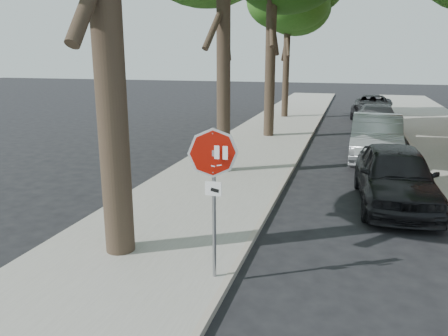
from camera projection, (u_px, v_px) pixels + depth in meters
The scene contains 9 objects.
ground at pixel (254, 288), 7.42m from camera, with size 120.00×120.00×0.00m, color black.
sidewalk_left at pixel (258, 144), 19.24m from camera, with size 4.00×55.00×0.12m, color gray.
curb_left at pixel (305, 147), 18.68m from camera, with size 0.12×55.00×0.13m, color #9E9384.
curb_right at pixel (415, 153), 17.48m from camera, with size 0.12×55.00×0.13m, color #9E9384.
stop_sign at pixel (213, 175), 7.10m from camera, with size 0.76×0.34×2.61m.
car_a at pixel (395, 176), 11.43m from camera, with size 1.87×4.64×1.58m, color black.
car_b at pixel (376, 137), 16.50m from camera, with size 1.77×5.09×1.68m, color #979A9E.
car_c at pixel (377, 121), 21.48m from camera, with size 2.08×5.13×1.49m, color #494A4E.
car_d at pixel (372, 107), 27.69m from camera, with size 2.35×5.10×1.42m, color black.
Camera 1 is at (1.39, -6.55, 3.83)m, focal length 35.00 mm.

